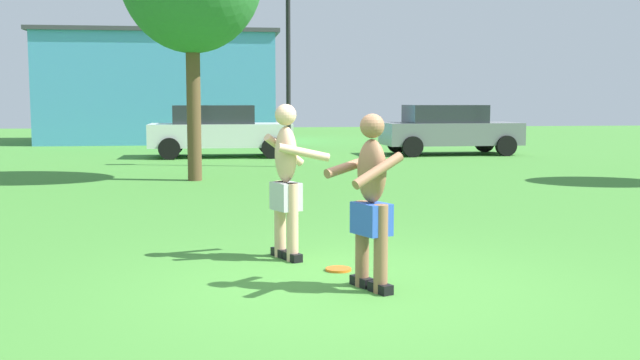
{
  "coord_description": "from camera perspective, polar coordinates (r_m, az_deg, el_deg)",
  "views": [
    {
      "loc": [
        -1.15,
        -6.73,
        1.77
      ],
      "look_at": [
        -0.14,
        1.07,
        0.91
      ],
      "focal_mm": 41.85,
      "sensor_mm": 36.0,
      "label": 1
    }
  ],
  "objects": [
    {
      "name": "ground_plane",
      "position": [
        7.05,
        2.25,
        -8.32
      ],
      "size": [
        80.0,
        80.0,
        0.0
      ],
      "primitive_type": "plane",
      "color": "#428433"
    },
    {
      "name": "player_near",
      "position": [
        6.87,
        3.92,
        -1.41
      ],
      "size": [
        0.72,
        0.78,
        1.64
      ],
      "color": "black",
      "rests_on": "ground_plane"
    },
    {
      "name": "player_in_gray",
      "position": [
        8.2,
        -2.57,
        0.15
      ],
      "size": [
        0.73,
        0.7,
        1.71
      ],
      "color": "black",
      "rests_on": "ground_plane"
    },
    {
      "name": "frisbee",
      "position": [
        7.77,
        1.41,
        -6.84
      ],
      "size": [
        0.27,
        0.27,
        0.03
      ],
      "primitive_type": "cylinder",
      "color": "orange",
      "rests_on": "ground_plane"
    },
    {
      "name": "car_gray_mid_lot",
      "position": [
        24.16,
        9.83,
        3.89
      ],
      "size": [
        4.35,
        2.11,
        1.58
      ],
      "color": "slate",
      "rests_on": "ground_plane"
    },
    {
      "name": "car_white_far_end",
      "position": [
        23.05,
        -7.72,
        3.81
      ],
      "size": [
        4.31,
        2.04,
        1.58
      ],
      "color": "white",
      "rests_on": "ground_plane"
    },
    {
      "name": "lamp_post",
      "position": [
        19.55,
        -2.45,
        10.33
      ],
      "size": [
        0.6,
        0.24,
        5.09
      ],
      "color": "black",
      "rests_on": "ground_plane"
    },
    {
      "name": "outbuilding_behind_lot",
      "position": [
        31.83,
        -12.07,
        6.94
      ],
      "size": [
        9.51,
        5.69,
        4.48
      ],
      "color": "#4C9ED1",
      "rests_on": "ground_plane"
    }
  ]
}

